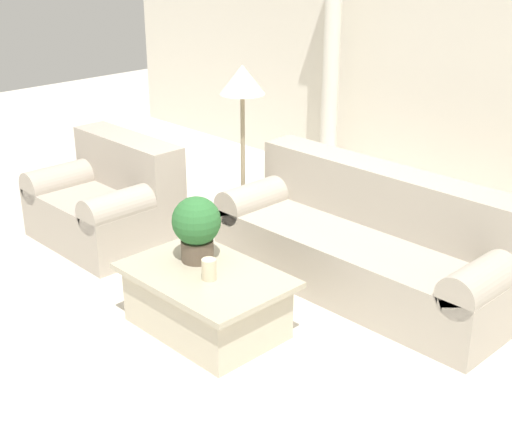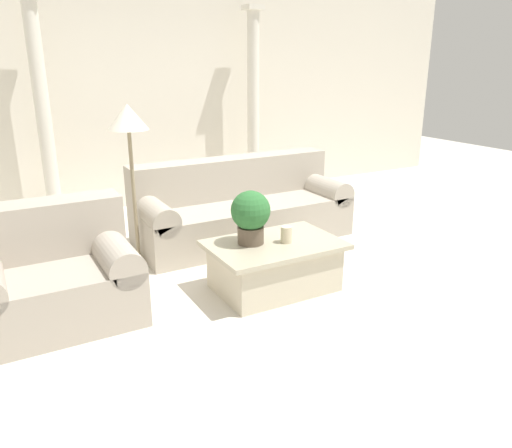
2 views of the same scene
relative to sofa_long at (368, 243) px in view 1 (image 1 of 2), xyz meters
The scene contains 9 objects.
ground_plane 0.95m from the sofa_long, 108.05° to the right, with size 16.00×16.00×0.00m, color silver.
wall_back 2.31m from the sofa_long, 98.19° to the left, with size 10.00×0.06×3.20m.
sofa_long is the anchor object (origin of this frame).
loveseat 2.26m from the sofa_long, 156.65° to the right, with size 1.19×0.89×0.87m.
coffee_table 1.34m from the sofa_long, 105.39° to the right, with size 1.11×0.75×0.42m.
potted_plant 1.35m from the sofa_long, 114.10° to the right, with size 0.33×0.33×0.45m.
pillar_candle 1.36m from the sofa_long, 101.28° to the right, with size 0.10×0.10×0.14m.
floor_lamp 1.55m from the sofa_long, behind, with size 0.36×0.36×1.52m.
column_left 2.51m from the sofa_long, 137.87° to the left, with size 0.23×0.23×2.57m.
Camera 1 is at (3.14, -3.12, 2.53)m, focal length 50.00 mm.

